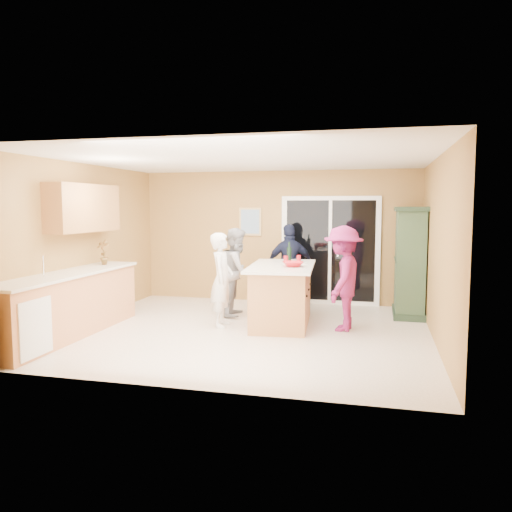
% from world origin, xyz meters
% --- Properties ---
extents(floor, '(5.50, 5.50, 0.00)m').
position_xyz_m(floor, '(0.00, 0.00, 0.00)').
color(floor, '#F1E3D0').
rests_on(floor, ground).
extents(ceiling, '(5.50, 5.00, 0.10)m').
position_xyz_m(ceiling, '(0.00, 0.00, 2.60)').
color(ceiling, white).
rests_on(ceiling, wall_back).
extents(wall_back, '(5.50, 0.10, 2.60)m').
position_xyz_m(wall_back, '(0.00, 2.50, 1.30)').
color(wall_back, tan).
rests_on(wall_back, ground).
extents(wall_front, '(5.50, 0.10, 2.60)m').
position_xyz_m(wall_front, '(0.00, -2.50, 1.30)').
color(wall_front, tan).
rests_on(wall_front, ground).
extents(wall_left, '(0.10, 5.00, 2.60)m').
position_xyz_m(wall_left, '(-2.75, 0.00, 1.30)').
color(wall_left, tan).
rests_on(wall_left, ground).
extents(wall_right, '(0.10, 5.00, 2.60)m').
position_xyz_m(wall_right, '(2.75, 0.00, 1.30)').
color(wall_right, tan).
rests_on(wall_right, ground).
extents(left_cabinet_run, '(0.65, 3.05, 1.24)m').
position_xyz_m(left_cabinet_run, '(-2.45, -1.05, 0.46)').
color(left_cabinet_run, '#CA7F4E').
rests_on(left_cabinet_run, floor).
extents(upper_cabinets, '(0.35, 1.60, 0.75)m').
position_xyz_m(upper_cabinets, '(-2.58, -0.20, 1.88)').
color(upper_cabinets, '#CA7F4E').
rests_on(upper_cabinets, wall_left).
extents(sliding_door, '(1.90, 0.07, 2.10)m').
position_xyz_m(sliding_door, '(1.05, 2.46, 1.05)').
color(sliding_door, white).
rests_on(sliding_door, floor).
extents(framed_picture, '(0.46, 0.04, 0.56)m').
position_xyz_m(framed_picture, '(-0.55, 2.48, 1.60)').
color(framed_picture, tan).
rests_on(framed_picture, wall_back).
extents(kitchen_island, '(1.15, 1.92, 0.97)m').
position_xyz_m(kitchen_island, '(0.46, 0.58, 0.45)').
color(kitchen_island, '#CA7F4E').
rests_on(kitchen_island, floor).
extents(green_hutch, '(0.54, 1.03, 1.90)m').
position_xyz_m(green_hutch, '(2.49, 1.73, 0.92)').
color(green_hutch, '#203524').
rests_on(green_hutch, floor).
extents(woman_white, '(0.42, 0.58, 1.49)m').
position_xyz_m(woman_white, '(-0.44, 0.23, 0.75)').
color(woman_white, silver).
rests_on(woman_white, floor).
extents(woman_grey, '(0.65, 0.79, 1.53)m').
position_xyz_m(woman_grey, '(-0.42, 1.07, 0.76)').
color(woman_grey, gray).
rests_on(woman_grey, floor).
extents(woman_navy, '(1.00, 0.72, 1.58)m').
position_xyz_m(woman_navy, '(0.35, 1.98, 0.79)').
color(woman_navy, '#191A37').
rests_on(woman_navy, floor).
extents(woman_magenta, '(0.73, 1.11, 1.61)m').
position_xyz_m(woman_magenta, '(1.44, 0.44, 0.80)').
color(woman_magenta, '#831C58').
rests_on(woman_magenta, floor).
extents(serving_bowl, '(0.42, 0.42, 0.08)m').
position_xyz_m(serving_bowl, '(0.67, 0.41, 1.01)').
color(serving_bowl, '#B3131D').
rests_on(serving_bowl, kitchen_island).
extents(tulip_vase, '(0.24, 0.18, 0.42)m').
position_xyz_m(tulip_vase, '(-2.45, 0.14, 1.15)').
color(tulip_vase, '#9E0F13').
rests_on(tulip_vase, left_cabinet_run).
extents(tumbler_near, '(0.10, 0.10, 0.11)m').
position_xyz_m(tumbler_near, '(0.45, 1.00, 1.02)').
color(tumbler_near, '#B3131D').
rests_on(tumbler_near, kitchen_island).
extents(tumbler_far, '(0.08, 0.08, 0.10)m').
position_xyz_m(tumbler_far, '(0.63, 1.21, 1.02)').
color(tumbler_far, '#B3131D').
rests_on(tumbler_far, kitchen_island).
extents(wine_bottle, '(0.08, 0.08, 0.33)m').
position_xyz_m(wine_bottle, '(0.47, 1.20, 1.09)').
color(wine_bottle, black).
rests_on(wine_bottle, kitchen_island).
extents(white_plate, '(0.24, 0.24, 0.01)m').
position_xyz_m(white_plate, '(0.73, 0.84, 0.97)').
color(white_plate, white).
rests_on(white_plate, kitchen_island).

